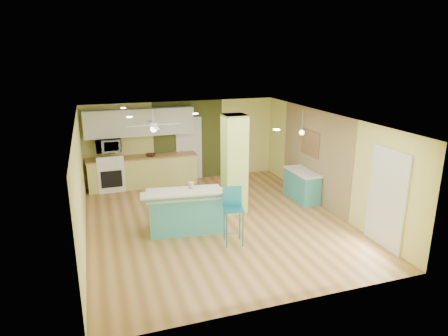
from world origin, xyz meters
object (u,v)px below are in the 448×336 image
(canister, at_px, (191,186))
(peninsula, at_px, (185,210))
(bar_stool, at_px, (233,206))
(side_counter, at_px, (302,185))
(fruit_bowl, at_px, (151,155))

(canister, bearing_deg, peninsula, -135.65)
(bar_stool, height_order, side_counter, bar_stool)
(canister, bearing_deg, fruit_bowl, 98.04)
(bar_stool, bearing_deg, side_counter, 44.10)
(peninsula, relative_size, canister, 11.77)
(bar_stool, height_order, canister, bar_stool)
(canister, bearing_deg, side_counter, 12.28)
(bar_stool, bearing_deg, peninsula, 142.47)
(peninsula, xyz_separation_m, bar_stool, (0.83, -0.90, 0.34))
(side_counter, height_order, canister, canister)
(peninsula, distance_m, fruit_bowl, 3.42)
(peninsula, height_order, side_counter, peninsula)
(bar_stool, distance_m, canister, 1.28)
(fruit_bowl, bearing_deg, peninsula, -85.74)
(side_counter, bearing_deg, peninsula, -165.39)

